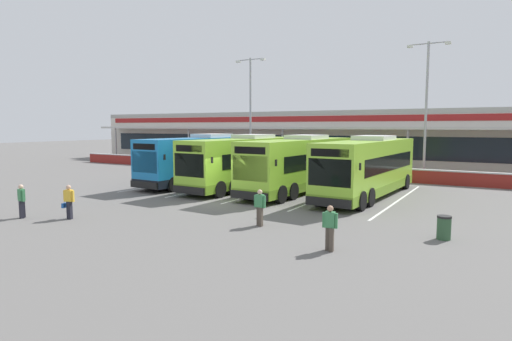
{
  "coord_description": "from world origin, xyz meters",
  "views": [
    {
      "loc": [
        13.7,
        -19.82,
        4.38
      ],
      "look_at": [
        0.24,
        3.0,
        1.6
      ],
      "focal_mm": 29.75,
      "sensor_mm": 36.0,
      "label": 1
    }
  ],
  "objects_px": {
    "coach_bus_left_centre": "(246,162)",
    "pedestrian_child": "(260,206)",
    "coach_bus_leftmost": "(204,160)",
    "pedestrian_with_handbag": "(69,201)",
    "litter_bin": "(444,228)",
    "pedestrian_in_dark_coat": "(22,200)",
    "lamp_post_west": "(250,107)",
    "coach_bus_centre": "(300,165)",
    "pedestrian_near_bin": "(330,226)",
    "lamp_post_centre": "(426,102)",
    "coach_bus_right_centre": "(368,168)"
  },
  "relations": [
    {
      "from": "lamp_post_west",
      "to": "coach_bus_right_centre",
      "type": "bearing_deg",
      "value": -34.35
    },
    {
      "from": "lamp_post_west",
      "to": "lamp_post_centre",
      "type": "relative_size",
      "value": 1.0
    },
    {
      "from": "coach_bus_right_centre",
      "to": "pedestrian_near_bin",
      "type": "relative_size",
      "value": 7.56
    },
    {
      "from": "pedestrian_in_dark_coat",
      "to": "coach_bus_leftmost",
      "type": "bearing_deg",
      "value": 90.85
    },
    {
      "from": "pedestrian_with_handbag",
      "to": "coach_bus_left_centre",
      "type": "bearing_deg",
      "value": 82.67
    },
    {
      "from": "coach_bus_left_centre",
      "to": "pedestrian_in_dark_coat",
      "type": "xyz_separation_m",
      "value": [
        -3.79,
        -14.19,
        -0.91
      ]
    },
    {
      "from": "coach_bus_centre",
      "to": "pedestrian_child",
      "type": "height_order",
      "value": "coach_bus_centre"
    },
    {
      "from": "pedestrian_with_handbag",
      "to": "litter_bin",
      "type": "height_order",
      "value": "pedestrian_with_handbag"
    },
    {
      "from": "lamp_post_centre",
      "to": "litter_bin",
      "type": "bearing_deg",
      "value": -78.73
    },
    {
      "from": "litter_bin",
      "to": "lamp_post_centre",
      "type": "bearing_deg",
      "value": 101.27
    },
    {
      "from": "coach_bus_left_centre",
      "to": "pedestrian_in_dark_coat",
      "type": "bearing_deg",
      "value": -104.97
    },
    {
      "from": "coach_bus_centre",
      "to": "litter_bin",
      "type": "relative_size",
      "value": 13.18
    },
    {
      "from": "coach_bus_leftmost",
      "to": "coach_bus_centre",
      "type": "bearing_deg",
      "value": -0.87
    },
    {
      "from": "pedestrian_in_dark_coat",
      "to": "lamp_post_west",
      "type": "relative_size",
      "value": 0.15
    },
    {
      "from": "pedestrian_child",
      "to": "coach_bus_left_centre",
      "type": "bearing_deg",
      "value": 124.73
    },
    {
      "from": "coach_bus_left_centre",
      "to": "pedestrian_near_bin",
      "type": "distance_m",
      "value": 16.03
    },
    {
      "from": "coach_bus_right_centre",
      "to": "litter_bin",
      "type": "distance_m",
      "value": 10.18
    },
    {
      "from": "pedestrian_with_handbag",
      "to": "lamp_post_west",
      "type": "height_order",
      "value": "lamp_post_west"
    },
    {
      "from": "pedestrian_in_dark_coat",
      "to": "pedestrian_child",
      "type": "xyz_separation_m",
      "value": [
        10.6,
        4.38,
        0.0
      ]
    },
    {
      "from": "coach_bus_right_centre",
      "to": "litter_bin",
      "type": "height_order",
      "value": "coach_bus_right_centre"
    },
    {
      "from": "pedestrian_with_handbag",
      "to": "coach_bus_leftmost",
      "type": "bearing_deg",
      "value": 99.73
    },
    {
      "from": "coach_bus_centre",
      "to": "lamp_post_west",
      "type": "height_order",
      "value": "lamp_post_west"
    },
    {
      "from": "coach_bus_right_centre",
      "to": "lamp_post_centre",
      "type": "relative_size",
      "value": 1.11
    },
    {
      "from": "coach_bus_left_centre",
      "to": "pedestrian_child",
      "type": "relative_size",
      "value": 7.56
    },
    {
      "from": "coach_bus_left_centre",
      "to": "coach_bus_centre",
      "type": "relative_size",
      "value": 1.0
    },
    {
      "from": "coach_bus_left_centre",
      "to": "pedestrian_with_handbag",
      "type": "bearing_deg",
      "value": -97.33
    },
    {
      "from": "lamp_post_centre",
      "to": "lamp_post_west",
      "type": "bearing_deg",
      "value": -179.26
    },
    {
      "from": "pedestrian_child",
      "to": "lamp_post_west",
      "type": "distance_m",
      "value": 24.51
    },
    {
      "from": "coach_bus_leftmost",
      "to": "pedestrian_child",
      "type": "relative_size",
      "value": 7.56
    },
    {
      "from": "pedestrian_with_handbag",
      "to": "lamp_post_centre",
      "type": "height_order",
      "value": "lamp_post_centre"
    },
    {
      "from": "pedestrian_in_dark_coat",
      "to": "lamp_post_west",
      "type": "xyz_separation_m",
      "value": [
        -2.15,
        24.59,
        5.42
      ]
    },
    {
      "from": "lamp_post_west",
      "to": "pedestrian_near_bin",
      "type": "bearing_deg",
      "value": -53.0
    },
    {
      "from": "pedestrian_with_handbag",
      "to": "lamp_post_centre",
      "type": "bearing_deg",
      "value": 63.17
    },
    {
      "from": "coach_bus_leftmost",
      "to": "pedestrian_with_handbag",
      "type": "relative_size",
      "value": 7.56
    },
    {
      "from": "pedestrian_child",
      "to": "coach_bus_leftmost",
      "type": "bearing_deg",
      "value": 136.8
    },
    {
      "from": "coach_bus_left_centre",
      "to": "pedestrian_child",
      "type": "height_order",
      "value": "coach_bus_left_centre"
    },
    {
      "from": "coach_bus_centre",
      "to": "pedestrian_in_dark_coat",
      "type": "relative_size",
      "value": 7.56
    },
    {
      "from": "coach_bus_left_centre",
      "to": "litter_bin",
      "type": "relative_size",
      "value": 13.18
    },
    {
      "from": "coach_bus_leftmost",
      "to": "lamp_post_centre",
      "type": "height_order",
      "value": "lamp_post_centre"
    },
    {
      "from": "pedestrian_child",
      "to": "litter_bin",
      "type": "relative_size",
      "value": 1.74
    },
    {
      "from": "coach_bus_left_centre",
      "to": "pedestrian_near_bin",
      "type": "xyz_separation_m",
      "value": [
        10.8,
        -11.81,
        -0.91
      ]
    },
    {
      "from": "coach_bus_left_centre",
      "to": "lamp_post_west",
      "type": "bearing_deg",
      "value": 119.75
    },
    {
      "from": "litter_bin",
      "to": "coach_bus_leftmost",
      "type": "bearing_deg",
      "value": 154.9
    },
    {
      "from": "coach_bus_left_centre",
      "to": "pedestrian_child",
      "type": "xyz_separation_m",
      "value": [
        6.81,
        -9.82,
        -0.91
      ]
    },
    {
      "from": "coach_bus_left_centre",
      "to": "lamp_post_west",
      "type": "xyz_separation_m",
      "value": [
        -5.94,
        10.4,
        4.5
      ]
    },
    {
      "from": "lamp_post_centre",
      "to": "coach_bus_right_centre",
      "type": "bearing_deg",
      "value": -99.21
    },
    {
      "from": "coach_bus_left_centre",
      "to": "lamp_post_west",
      "type": "height_order",
      "value": "lamp_post_west"
    },
    {
      "from": "coach_bus_left_centre",
      "to": "pedestrian_child",
      "type": "bearing_deg",
      "value": -55.27
    },
    {
      "from": "pedestrian_with_handbag",
      "to": "litter_bin",
      "type": "relative_size",
      "value": 1.74
    },
    {
      "from": "lamp_post_centre",
      "to": "coach_bus_left_centre",
      "type": "bearing_deg",
      "value": -134.24
    }
  ]
}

